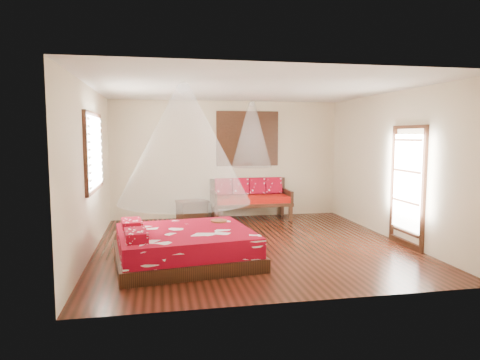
% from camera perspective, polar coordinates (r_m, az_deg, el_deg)
% --- Properties ---
extents(room, '(5.54, 5.54, 2.84)m').
position_cam_1_polar(room, '(7.66, 1.52, 1.61)').
color(room, black).
rests_on(room, ground).
extents(bed, '(2.34, 2.17, 0.64)m').
position_cam_1_polar(bed, '(6.85, -7.45, -8.71)').
color(bed, black).
rests_on(bed, floor).
extents(daybed, '(1.86, 0.83, 0.96)m').
position_cam_1_polar(daybed, '(10.18, 1.37, -2.27)').
color(daybed, black).
rests_on(daybed, floor).
extents(storage_chest, '(0.79, 0.68, 0.47)m').
position_cam_1_polar(storage_chest, '(10.09, -6.40, -4.02)').
color(storage_chest, black).
rests_on(storage_chest, floor).
extents(shutter_panel, '(1.52, 0.06, 1.32)m').
position_cam_1_polar(shutter_panel, '(10.40, 1.00, 5.53)').
color(shutter_panel, black).
rests_on(shutter_panel, wall_back).
extents(window_left, '(0.10, 1.74, 1.34)m').
position_cam_1_polar(window_left, '(7.74, -18.84, 3.57)').
color(window_left, black).
rests_on(window_left, wall_left).
extents(glazed_door, '(0.08, 1.02, 2.16)m').
position_cam_1_polar(glazed_door, '(8.17, 21.41, -0.85)').
color(glazed_door, black).
rests_on(glazed_door, floor).
extents(wine_tray, '(0.28, 0.28, 0.22)m').
position_cam_1_polar(wine_tray, '(7.39, -2.85, -5.13)').
color(wine_tray, brown).
rests_on(wine_tray, bed).
extents(mosquito_net_main, '(2.05, 2.05, 1.80)m').
position_cam_1_polar(mosquito_net_main, '(6.63, -7.47, 4.78)').
color(mosquito_net_main, white).
rests_on(mosquito_net_main, ceiling).
extents(mosquito_net_daybed, '(0.93, 0.93, 1.50)m').
position_cam_1_polar(mosquito_net_daybed, '(9.94, 1.56, 6.08)').
color(mosquito_net_daybed, white).
rests_on(mosquito_net_daybed, ceiling).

